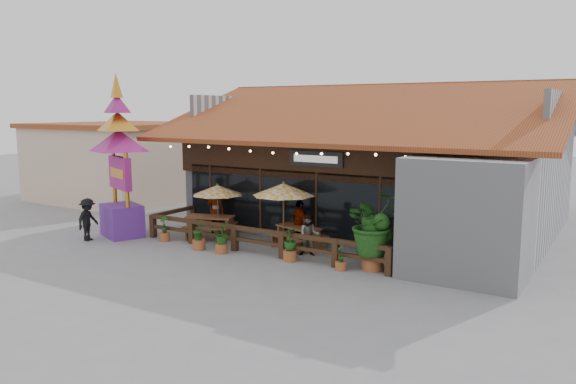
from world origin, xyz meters
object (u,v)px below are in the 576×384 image
Objects in this scene: umbrella_right at (283,190)px; pedestrian at (88,220)px; tropical_plant at (373,225)px; thai_sign_tower at (119,145)px; picnic_table_right at (298,233)px; umbrella_left at (218,190)px; picnic_table_left at (210,223)px.

umbrella_right is 7.67m from pedestrian.
umbrella_right is 4.10m from tropical_plant.
thai_sign_tower is 10.58m from tropical_plant.
picnic_table_right is 0.81× the size of tropical_plant.
picnic_table_right is 3.69m from tropical_plant.
picnic_table_left is (-0.22, -0.21, -1.28)m from umbrella_left.
tropical_plant is at bearing -92.68° from pedestrian.
umbrella_left reaches higher than picnic_table_left.
umbrella_left is 3.05m from umbrella_right.
thai_sign_tower is 2.71× the size of tropical_plant.
thai_sign_tower is at bearing -36.71° from pedestrian.
tropical_plant is (10.32, 0.84, -2.17)m from thai_sign_tower.
thai_sign_tower reaches higher than umbrella_right.
picnic_table_right is 7.84m from thai_sign_tower.
umbrella_right reaches higher than umbrella_left.
thai_sign_tower reaches higher than pedestrian.
umbrella_right is at bearing -162.23° from picnic_table_right.
umbrella_right is 0.43× the size of thai_sign_tower.
pedestrian is at bearing -141.84° from umbrella_left.
thai_sign_tower is at bearing -175.32° from tropical_plant.
tropical_plant is at bearing -14.15° from umbrella_right.
picnic_table_left is at bearing 173.76° from tropical_plant.
picnic_table_left is 1.36× the size of pedestrian.
umbrella_left is 0.99× the size of tropical_plant.
pedestrian is at bearing -142.20° from picnic_table_left.
umbrella_left is 4.21m from thai_sign_tower.
pedestrian is at bearing -113.29° from thai_sign_tower.
umbrella_right is 6.82m from thai_sign_tower.
tropical_plant reaches higher than umbrella_right.
thai_sign_tower reaches higher than umbrella_left.
thai_sign_tower is (-3.36, -1.84, 1.75)m from umbrella_left.
pedestrian reaches higher than picnic_table_right.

